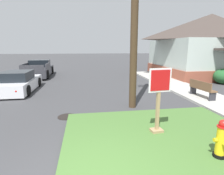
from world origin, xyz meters
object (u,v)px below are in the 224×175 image
at_px(manhole_cover, 67,117).
at_px(street_bench, 202,88).
at_px(pickup_truck_charcoal, 39,70).
at_px(parked_sedan_white, 19,83).
at_px(stop_sign, 158,103).
at_px(fire_hydrant, 221,140).
at_px(utility_pole, 135,0).

height_order(manhole_cover, street_bench, street_bench).
bearing_deg(street_bench, pickup_truck_charcoal, 136.96).
relative_size(parked_sedan_white, street_bench, 2.70).
xyz_separation_m(stop_sign, pickup_truck_charcoal, (-6.27, 12.72, -0.41)).
xyz_separation_m(fire_hydrant, street_bench, (2.82, 4.84, 0.06)).
bearing_deg(stop_sign, manhole_cover, 146.38).
bearing_deg(parked_sedan_white, pickup_truck_charcoal, 91.58).
bearing_deg(street_bench, manhole_cover, -167.75).
bearing_deg(utility_pole, stop_sign, -88.80).
distance_m(manhole_cover, utility_pole, 5.35).
bearing_deg(fire_hydrant, pickup_truck_charcoal, 116.93).
bearing_deg(fire_hydrant, parked_sedan_white, 130.82).
xyz_separation_m(fire_hydrant, stop_sign, (-0.95, 1.49, 0.50)).
height_order(parked_sedan_white, utility_pole, utility_pole).
xyz_separation_m(street_bench, utility_pole, (-3.82, -0.67, 3.90)).
bearing_deg(street_bench, fire_hydrant, -120.20).
relative_size(stop_sign, manhole_cover, 2.82).
bearing_deg(stop_sign, parked_sedan_white, 132.44).
bearing_deg(street_bench, stop_sign, -138.31).
distance_m(stop_sign, street_bench, 5.06).
distance_m(manhole_cover, street_bench, 6.82).
bearing_deg(utility_pole, parked_sedan_white, 146.58).
xyz_separation_m(pickup_truck_charcoal, street_bench, (10.03, -9.37, -0.03)).
bearing_deg(pickup_truck_charcoal, street_bench, -43.04).
bearing_deg(manhole_cover, stop_sign, -33.62).
height_order(stop_sign, street_bench, stop_sign).
distance_m(fire_hydrant, pickup_truck_charcoal, 15.94).
height_order(parked_sedan_white, pickup_truck_charcoal, pickup_truck_charcoal).
distance_m(fire_hydrant, utility_pole, 5.84).
xyz_separation_m(stop_sign, street_bench, (3.77, 3.35, -0.44)).
relative_size(manhole_cover, parked_sedan_white, 0.16).
bearing_deg(stop_sign, fire_hydrant, -57.48).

